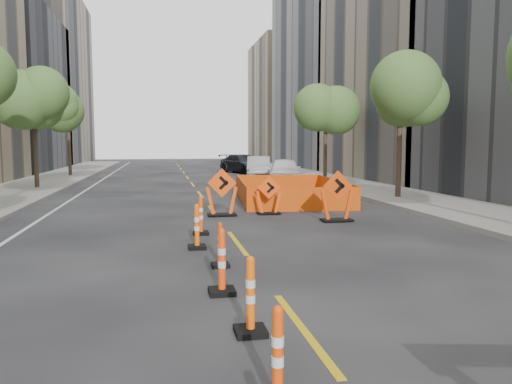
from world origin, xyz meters
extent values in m
plane|color=black|center=(0.00, 0.00, 0.00)|extent=(140.00, 140.00, 0.00)
cube|color=gray|center=(9.00, 12.00, 0.07)|extent=(4.00, 90.00, 0.15)
cube|color=gray|center=(-17.00, 55.60, 10.00)|extent=(12.00, 20.00, 20.00)
cube|color=gray|center=(17.00, 23.80, 7.00)|extent=(12.00, 16.00, 14.00)
cube|color=gray|center=(17.00, 40.20, 10.00)|extent=(12.00, 18.00, 20.00)
cube|color=tan|center=(17.00, 58.60, 8.00)|extent=(12.00, 14.00, 16.00)
cylinder|color=#382B1E|center=(-8.40, 20.00, 1.57)|extent=(0.24, 0.24, 3.15)
sphere|color=#47682C|center=(-8.40, 20.00, 4.55)|extent=(2.80, 2.80, 2.80)
cylinder|color=#382B1E|center=(-8.40, 30.00, 1.57)|extent=(0.24, 0.24, 3.15)
sphere|color=#47682C|center=(-8.40, 30.00, 4.55)|extent=(2.80, 2.80, 2.80)
cylinder|color=#382B1E|center=(8.40, 12.00, 1.57)|extent=(0.24, 0.24, 3.15)
sphere|color=#47682C|center=(8.40, 12.00, 4.55)|extent=(2.80, 2.80, 2.80)
cylinder|color=#382B1E|center=(8.40, 22.00, 1.57)|extent=(0.24, 0.24, 3.15)
sphere|color=#47682C|center=(8.40, 22.00, 4.55)|extent=(2.80, 2.80, 2.80)
imported|color=white|center=(5.58, 21.33, 0.81)|extent=(2.83, 5.04, 1.62)
imported|color=#AEACB2|center=(5.09, 27.11, 0.77)|extent=(2.47, 4.87, 1.53)
imported|color=black|center=(4.89, 32.69, 0.77)|extent=(4.02, 5.72, 1.54)
camera|label=1|loc=(-1.85, -8.32, 2.53)|focal=35.00mm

